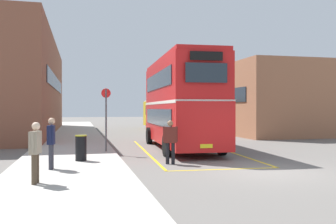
# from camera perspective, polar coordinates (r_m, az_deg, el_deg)

# --- Properties ---
(ground_plane) EXTENTS (135.60, 135.60, 0.00)m
(ground_plane) POSITION_cam_1_polar(r_m,az_deg,el_deg) (26.71, -0.19, -4.07)
(ground_plane) COLOR #66605B
(sidewalk_left) EXTENTS (4.00, 57.60, 0.14)m
(sidewalk_left) POSITION_cam_1_polar(r_m,az_deg,el_deg) (28.38, -14.25, -3.67)
(sidewalk_left) COLOR #B2ADA3
(sidewalk_left) RESTS_ON ground
(brick_building_left) EXTENTS (5.38, 24.93, 7.88)m
(brick_building_left) POSITION_cam_1_polar(r_m,az_deg,el_deg) (33.88, -21.39, 3.54)
(brick_building_left) COLOR brown
(brick_building_left) RESTS_ON ground
(depot_building_right) EXTENTS (7.71, 12.73, 5.77)m
(depot_building_right) POSITION_cam_1_polar(r_m,az_deg,el_deg) (33.11, 14.31, 1.81)
(depot_building_right) COLOR #9E6647
(depot_building_right) RESTS_ON ground
(double_decker_bus) EXTENTS (3.24, 9.90, 4.75)m
(double_decker_bus) POSITION_cam_1_polar(r_m,az_deg,el_deg) (19.78, 1.93, 1.59)
(double_decker_bus) COLOR black
(double_decker_bus) RESTS_ON ground
(single_deck_bus) EXTENTS (3.65, 9.91, 3.02)m
(single_deck_bus) POSITION_cam_1_polar(r_m,az_deg,el_deg) (36.95, 0.18, -0.24)
(single_deck_bus) COLOR black
(single_deck_bus) RESTS_ON ground
(pedestrian_boarding) EXTENTS (0.55, 0.34, 1.69)m
(pedestrian_boarding) POSITION_cam_1_polar(r_m,az_deg,el_deg) (14.35, 0.35, -4.14)
(pedestrian_boarding) COLOR black
(pedestrian_boarding) RESTS_ON ground
(pedestrian_waiting_near) EXTENTS (0.25, 0.57, 1.70)m
(pedestrian_waiting_near) POSITION_cam_1_polar(r_m,az_deg,el_deg) (12.89, -17.54, -4.04)
(pedestrian_waiting_near) COLOR #2D2D38
(pedestrian_waiting_near) RESTS_ON sidewalk_left
(pedestrian_waiting_far) EXTENTS (0.30, 0.55, 1.65)m
(pedestrian_waiting_far) POSITION_cam_1_polar(r_m,az_deg,el_deg) (10.55, -19.74, -5.28)
(pedestrian_waiting_far) COLOR #473828
(pedestrian_waiting_far) RESTS_ON sidewalk_left
(litter_bin) EXTENTS (0.45, 0.45, 0.99)m
(litter_bin) POSITION_cam_1_polar(r_m,az_deg,el_deg) (14.69, -13.24, -5.39)
(litter_bin) COLOR black
(litter_bin) RESTS_ON sidewalk_left
(bus_stop_sign) EXTENTS (0.44, 0.10, 2.95)m
(bus_stop_sign) POSITION_cam_1_polar(r_m,az_deg,el_deg) (17.66, -9.51, -0.28)
(bus_stop_sign) COLOR #4C4C51
(bus_stop_sign) RESTS_ON sidewalk_left
(bay_marking_yellow) EXTENTS (4.85, 12.00, 0.01)m
(bay_marking_yellow) POSITION_cam_1_polar(r_m,az_deg,el_deg) (18.10, 3.37, -6.27)
(bay_marking_yellow) COLOR gold
(bay_marking_yellow) RESTS_ON ground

